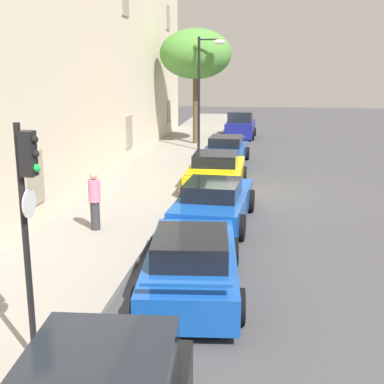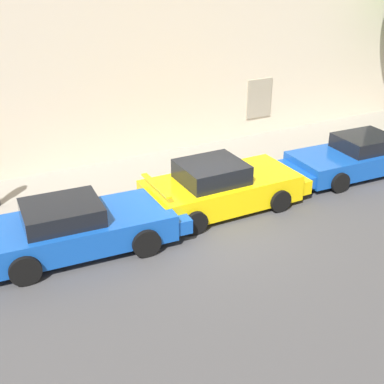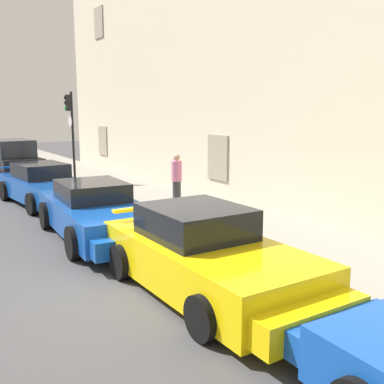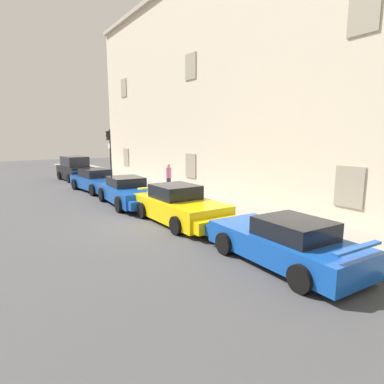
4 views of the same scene
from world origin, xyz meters
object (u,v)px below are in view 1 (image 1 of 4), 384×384
(tree_near_kerb, at_px, (196,54))
(sportscar_red_lead, at_px, (192,261))
(sportscar_tail_end, at_px, (225,153))
(pedestrian_admiring, at_px, (95,200))
(hatchback_parked, at_px, (240,126))
(traffic_light, at_px, (28,204))
(sportscar_yellow_flank, at_px, (215,202))
(street_lamp, at_px, (207,73))
(sportscar_white_middle, at_px, (217,173))

(tree_near_kerb, bearing_deg, sportscar_red_lead, -172.60)
(sportscar_tail_end, height_order, pedestrian_admiring, pedestrian_admiring)
(sportscar_tail_end, bearing_deg, tree_near_kerb, 20.57)
(hatchback_parked, relative_size, traffic_light, 0.95)
(sportscar_yellow_flank, height_order, sportscar_tail_end, sportscar_yellow_flank)
(street_lamp, height_order, pedestrian_admiring, street_lamp)
(sportscar_red_lead, xyz_separation_m, sportscar_white_middle, (9.24, 0.34, 0.02))
(tree_near_kerb, xyz_separation_m, traffic_light, (-23.32, -0.60, -2.50))
(pedestrian_admiring, bearing_deg, sportscar_tail_end, -14.34)
(street_lamp, xyz_separation_m, pedestrian_admiring, (-14.47, 1.51, -3.21))
(hatchback_parked, bearing_deg, tree_near_kerb, 146.03)
(sportscar_white_middle, height_order, hatchback_parked, hatchback_parked)
(traffic_light, xyz_separation_m, pedestrian_admiring, (6.60, 1.22, -1.71))
(sportscar_white_middle, height_order, tree_near_kerb, tree_near_kerb)
(sportscar_yellow_flank, bearing_deg, pedestrian_admiring, 117.76)
(pedestrian_admiring, bearing_deg, sportscar_red_lead, -135.04)
(sportscar_yellow_flank, distance_m, tree_near_kerb, 15.92)
(sportscar_tail_end, bearing_deg, hatchback_parked, -1.71)
(sportscar_tail_end, distance_m, tree_near_kerb, 7.73)
(sportscar_white_middle, xyz_separation_m, traffic_light, (-12.62, 1.65, 2.08))
(street_lamp, bearing_deg, sportscar_tail_end, -160.07)
(sportscar_tail_end, xyz_separation_m, street_lamp, (3.53, 1.28, 3.64))
(street_lamp, bearing_deg, sportscar_red_lead, -174.52)
(sportscar_tail_end, height_order, hatchback_parked, hatchback_parked)
(sportscar_red_lead, relative_size, tree_near_kerb, 0.81)
(pedestrian_admiring, bearing_deg, tree_near_kerb, -2.13)
(sportscar_white_middle, xyz_separation_m, hatchback_parked, (14.34, -0.20, 0.15))
(traffic_light, bearing_deg, street_lamp, -0.79)
(sportscar_white_middle, relative_size, traffic_light, 1.29)
(sportscar_tail_end, xyz_separation_m, hatchback_parked, (9.44, -0.28, 0.20))
(sportscar_red_lead, distance_m, pedestrian_admiring, 4.56)
(sportscar_red_lead, xyz_separation_m, traffic_light, (-3.38, 1.99, 2.10))
(sportscar_red_lead, distance_m, sportscar_yellow_flank, 4.92)
(sportscar_red_lead, xyz_separation_m, sportscar_yellow_flank, (4.92, -0.03, 0.02))
(sportscar_tail_end, relative_size, street_lamp, 0.83)
(sportscar_tail_end, xyz_separation_m, traffic_light, (-17.53, 1.57, 2.14))
(hatchback_parked, height_order, pedestrian_admiring, pedestrian_admiring)
(sportscar_red_lead, relative_size, street_lamp, 0.88)
(traffic_light, bearing_deg, pedestrian_admiring, 10.50)
(sportscar_red_lead, distance_m, hatchback_parked, 23.59)
(traffic_light, bearing_deg, sportscar_yellow_flank, -13.64)
(hatchback_parked, xyz_separation_m, traffic_light, (-26.97, 1.85, 1.93))
(sportscar_red_lead, bearing_deg, sportscar_white_middle, 2.09)
(hatchback_parked, xyz_separation_m, pedestrian_admiring, (-20.37, 3.08, 0.22))
(pedestrian_admiring, bearing_deg, sportscar_yellow_flank, -62.24)
(sportscar_red_lead, relative_size, sportscar_yellow_flank, 1.01)
(sportscar_white_middle, height_order, pedestrian_admiring, pedestrian_admiring)
(pedestrian_admiring, bearing_deg, hatchback_parked, -8.59)
(tree_near_kerb, height_order, traffic_light, tree_near_kerb)
(hatchback_parked, distance_m, street_lamp, 7.00)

